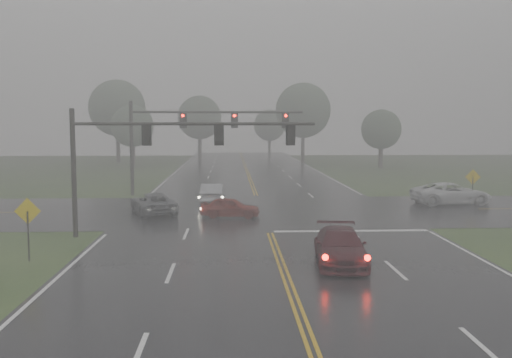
{
  "coord_description": "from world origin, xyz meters",
  "views": [
    {
      "loc": [
        -2.14,
        -16.15,
        5.89
      ],
      "look_at": [
        -0.66,
        16.0,
        2.76
      ],
      "focal_mm": 40.0,
      "sensor_mm": 36.0,
      "label": 1
    }
  ],
  "objects_px": {
    "sedan_silver": "(213,204)",
    "signal_gantry_near": "(150,147)",
    "signal_gantry_far": "(185,129)",
    "sedan_red": "(230,218)",
    "car_grey": "(153,214)",
    "pickup_white": "(451,205)",
    "sedan_maroon": "(340,264)"
  },
  "relations": [
    {
      "from": "car_grey",
      "to": "signal_gantry_near",
      "type": "distance_m",
      "value": 8.8
    },
    {
      "from": "car_grey",
      "to": "signal_gantry_far",
      "type": "bearing_deg",
      "value": -117.28
    },
    {
      "from": "sedan_red",
      "to": "car_grey",
      "type": "bearing_deg",
      "value": 79.73
    },
    {
      "from": "sedan_silver",
      "to": "signal_gantry_far",
      "type": "height_order",
      "value": "signal_gantry_far"
    },
    {
      "from": "sedan_maroon",
      "to": "sedan_silver",
      "type": "height_order",
      "value": "sedan_silver"
    },
    {
      "from": "sedan_silver",
      "to": "signal_gantry_near",
      "type": "bearing_deg",
      "value": 78.62
    },
    {
      "from": "sedan_red",
      "to": "signal_gantry_far",
      "type": "distance_m",
      "value": 13.45
    },
    {
      "from": "sedan_maroon",
      "to": "signal_gantry_far",
      "type": "xyz_separation_m",
      "value": [
        -8.25,
        23.93,
        5.46
      ]
    },
    {
      "from": "pickup_white",
      "to": "signal_gantry_near",
      "type": "relative_size",
      "value": 0.45
    },
    {
      "from": "sedan_maroon",
      "to": "car_grey",
      "type": "bearing_deg",
      "value": 130.58
    },
    {
      "from": "pickup_white",
      "to": "signal_gantry_near",
      "type": "distance_m",
      "value": 23.48
    },
    {
      "from": "sedan_silver",
      "to": "pickup_white",
      "type": "distance_m",
      "value": 17.47
    },
    {
      "from": "sedan_red",
      "to": "car_grey",
      "type": "relative_size",
      "value": 0.74
    },
    {
      "from": "car_grey",
      "to": "sedan_silver",
      "type": "bearing_deg",
      "value": -147.96
    },
    {
      "from": "sedan_red",
      "to": "car_grey",
      "type": "xyz_separation_m",
      "value": [
        -5.03,
        1.6,
        0.0
      ]
    },
    {
      "from": "sedan_red",
      "to": "signal_gantry_near",
      "type": "relative_size",
      "value": 0.29
    },
    {
      "from": "pickup_white",
      "to": "signal_gantry_near",
      "type": "bearing_deg",
      "value": 113.06
    },
    {
      "from": "sedan_maroon",
      "to": "sedan_red",
      "type": "bearing_deg",
      "value": 116.32
    },
    {
      "from": "sedan_silver",
      "to": "signal_gantry_near",
      "type": "relative_size",
      "value": 0.36
    },
    {
      "from": "sedan_silver",
      "to": "car_grey",
      "type": "xyz_separation_m",
      "value": [
        -3.74,
        -4.71,
        0.0
      ]
    },
    {
      "from": "sedan_silver",
      "to": "sedan_red",
      "type": "bearing_deg",
      "value": 103.52
    },
    {
      "from": "pickup_white",
      "to": "signal_gantry_far",
      "type": "relative_size",
      "value": 0.4
    },
    {
      "from": "signal_gantry_far",
      "to": "sedan_silver",
      "type": "bearing_deg",
      "value": -66.5
    },
    {
      "from": "car_grey",
      "to": "sedan_maroon",
      "type": "bearing_deg",
      "value": 105.38
    },
    {
      "from": "sedan_maroon",
      "to": "sedan_silver",
      "type": "bearing_deg",
      "value": 113.31
    },
    {
      "from": "sedan_red",
      "to": "signal_gantry_near",
      "type": "distance_m",
      "value": 8.54
    },
    {
      "from": "sedan_maroon",
      "to": "sedan_red",
      "type": "xyz_separation_m",
      "value": [
        -4.6,
        12.19,
        0.0
      ]
    },
    {
      "from": "sedan_silver",
      "to": "signal_gantry_far",
      "type": "bearing_deg",
      "value": -64.55
    },
    {
      "from": "signal_gantry_near",
      "to": "sedan_silver",
      "type": "bearing_deg",
      "value": 76.67
    },
    {
      "from": "sedan_red",
      "to": "sedan_silver",
      "type": "xyz_separation_m",
      "value": [
        -1.29,
        6.31,
        0.0
      ]
    },
    {
      "from": "signal_gantry_far",
      "to": "pickup_white",
      "type": "bearing_deg",
      "value": -18.69
    },
    {
      "from": "sedan_silver",
      "to": "car_grey",
      "type": "relative_size",
      "value": 0.9
    }
  ]
}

